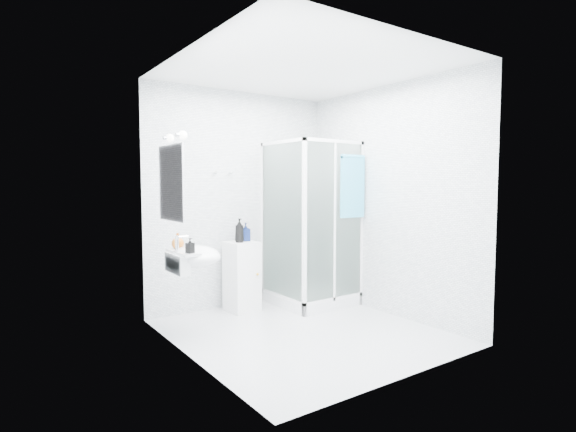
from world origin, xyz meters
TOP-DOWN VIEW (x-y plane):
  - room at (0.00, 0.00)m, footprint 2.40×2.60m
  - shower_enclosure at (0.67, 0.77)m, footprint 0.90×0.95m
  - wall_basin at (-0.99, 0.45)m, footprint 0.46×0.56m
  - mirror at (-1.19, 0.45)m, footprint 0.02×0.60m
  - vanity_lights at (-1.14, 0.45)m, footprint 0.10×0.40m
  - wall_hooks at (-0.25, 1.26)m, footprint 0.23×0.06m
  - storage_cabinet at (-0.13, 1.04)m, footprint 0.36×0.37m
  - hand_towel at (0.99, 0.36)m, footprint 0.35×0.05m
  - shampoo_bottle_a at (-0.17, 1.01)m, footprint 0.11×0.11m
  - shampoo_bottle_b at (-0.06, 1.07)m, footprint 0.12×0.13m
  - soap_dispenser_orange at (-1.07, 0.61)m, footprint 0.13×0.13m
  - soap_dispenser_black at (-1.08, 0.28)m, footprint 0.08×0.08m

SIDE VIEW (x-z plane):
  - storage_cabinet at x=-0.13m, z-range 0.00..0.81m
  - shower_enclosure at x=0.67m, z-range -0.55..1.45m
  - wall_basin at x=-0.99m, z-range 0.62..0.97m
  - shampoo_bottle_b at x=-0.06m, z-range 0.81..1.03m
  - soap_dispenser_black at x=-1.08m, z-range 0.86..1.00m
  - soap_dispenser_orange at x=-1.07m, z-range 0.86..1.02m
  - shampoo_bottle_a at x=-0.17m, z-range 0.81..1.09m
  - room at x=0.00m, z-range 0.00..2.60m
  - hand_towel at x=0.99m, z-range 1.11..1.85m
  - mirror at x=-1.19m, z-range 1.15..1.85m
  - wall_hooks at x=-0.25m, z-range 1.60..1.64m
  - vanity_lights at x=-1.14m, z-range 1.88..1.96m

